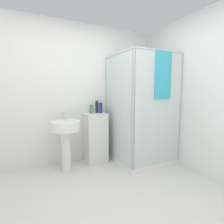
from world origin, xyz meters
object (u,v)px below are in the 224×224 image
Objects in this scene: sink at (66,134)px; lotion_bottle_white at (92,109)px; shampoo_bottle_tall_black at (97,106)px; shampoo_bottle_blue at (101,108)px; soap_dispenser at (91,110)px.

lotion_bottle_white is at bearing 25.69° from sink.
shampoo_bottle_blue is at bearing -58.98° from shampoo_bottle_tall_black.
shampoo_bottle_blue reaches higher than sink.
soap_dispenser is 0.84× the size of shampoo_bottle_blue.
shampoo_bottle_tall_black is 1.27× the size of shampoo_bottle_blue.
shampoo_bottle_blue is at bearing 12.65° from sink.
sink is at bearing -167.35° from shampoo_bottle_blue.
soap_dispenser is 0.11m from lotion_bottle_white.
shampoo_bottle_blue is at bearing -6.79° from soap_dispenser.
sink is 0.77m from shampoo_bottle_tall_black.
sink is 6.08× the size of soap_dispenser.
sink is 5.08× the size of shampoo_bottle_blue.
shampoo_bottle_blue reaches higher than soap_dispenser.
soap_dispenser is 0.16m from shampoo_bottle_tall_black.
shampoo_bottle_blue is at bearing -43.30° from lotion_bottle_white.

